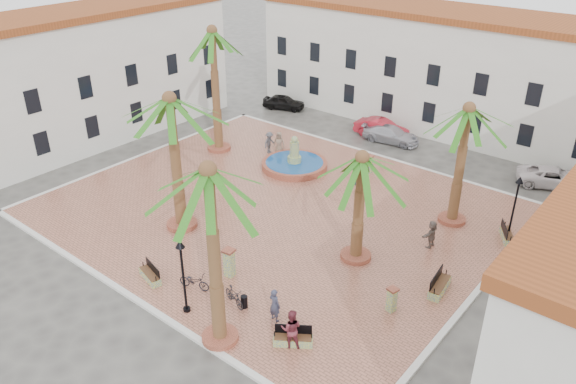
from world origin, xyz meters
name	(u,v)px	position (x,y,z in m)	size (l,w,h in m)	color
ground	(276,210)	(0.00, 0.00, 0.00)	(120.00, 120.00, 0.00)	#56544F
plaza	(276,209)	(0.00, 0.00, 0.07)	(26.00, 22.00, 0.15)	#AF6952
kerb_n	(370,153)	(0.00, 11.00, 0.08)	(26.30, 0.30, 0.16)	silver
kerb_s	(129,296)	(0.00, -11.00, 0.08)	(26.30, 0.30, 0.16)	silver
kerb_e	(477,291)	(13.00, 0.00, 0.08)	(0.30, 22.30, 0.16)	silver
kerb_w	(143,155)	(-13.00, 0.00, 0.08)	(0.30, 22.30, 0.16)	silver
building_north	(431,67)	(0.00, 19.99, 4.77)	(30.40, 7.40, 9.50)	white
building_west	(86,76)	(-19.00, 0.00, 5.02)	(6.40, 24.40, 10.00)	white
fountain	(294,163)	(-2.73, 5.31, 0.48)	(4.64, 4.64, 2.40)	#A9513A
palm_nw	(213,44)	(-9.24, 4.26, 8.11)	(5.64, 5.64, 9.31)	#A9513A
palm_sw	(171,115)	(-2.87, -5.07, 6.98)	(5.76, 5.76, 8.16)	#A9513A
palm_s	(209,191)	(5.64, -10.40, 7.45)	(5.21, 5.21, 8.55)	#A9513A
palm_e	(361,172)	(6.80, -1.40, 5.20)	(5.34, 5.34, 6.24)	#A9513A
palm_ne	(467,123)	(9.14, 5.43, 6.34)	(5.25, 5.25, 7.40)	#A9513A
bench_s	(150,275)	(-0.15, -9.57, 0.39)	(1.71, 0.89, 0.86)	#90A367
bench_se	(293,339)	(8.29, -8.63, 0.40)	(1.68, 1.39, 0.89)	#90A367
bench_e	(439,286)	(11.54, -1.27, 0.43)	(0.80, 1.94, 0.99)	#90A367
bench_ne	(507,235)	(12.38, 5.49, 0.40)	(1.29, 1.69, 0.88)	#90A367
lamppost_s	(182,264)	(3.08, -10.03, 2.79)	(0.42, 0.42, 3.90)	black
lamppost_e	(516,197)	(12.40, 5.71, 2.76)	(0.42, 0.42, 3.85)	black
bollard_se	(229,262)	(2.72, -6.80, 0.96)	(0.63, 0.63, 1.56)	#90A367
bollard_n	(369,164)	(1.82, 7.94, 0.82)	(0.48, 0.48, 1.28)	#90A367
bollard_e	(392,299)	(10.45, -4.03, 0.81)	(0.55, 0.55, 1.27)	#90A367
litter_bin	(244,302)	(4.99, -8.17, 0.47)	(0.33, 0.33, 0.64)	black
cyclist_a	(275,305)	(6.68, -7.94, 1.00)	(0.62, 0.41, 1.71)	#363951
bicycle_a	(194,281)	(2.12, -8.66, 0.58)	(0.57, 1.65, 0.86)	black
cyclist_b	(291,329)	(8.29, -8.76, 1.08)	(0.90, 0.70, 1.86)	maroon
bicycle_b	(234,296)	(4.49, -8.31, 0.62)	(0.44, 1.57, 0.94)	black
pedestrian_fountain_a	(279,143)	(-5.12, 6.47, 1.02)	(0.85, 0.55, 1.73)	#7E6450
pedestrian_fountain_b	(356,172)	(2.01, 5.97, 0.97)	(0.96, 0.40, 1.64)	#32405E
pedestrian_north	(269,142)	(-5.82, 6.19, 0.98)	(1.07, 0.61, 1.65)	#47464A
pedestrian_east	(432,234)	(9.40, 2.10, 0.95)	(1.47, 0.47, 1.59)	#6C5C54
car_black	(284,102)	(-11.52, 14.80, 0.65)	(1.53, 3.79, 1.29)	black
car_red	(382,129)	(-1.08, 14.49, 0.73)	(1.54, 4.42, 1.46)	red
car_silver	(391,134)	(0.03, 14.07, 0.65)	(1.83, 4.50, 1.31)	#B9B8C2
car_white	(553,177)	(12.29, 14.26, 0.65)	(2.14, 4.65, 1.29)	silver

